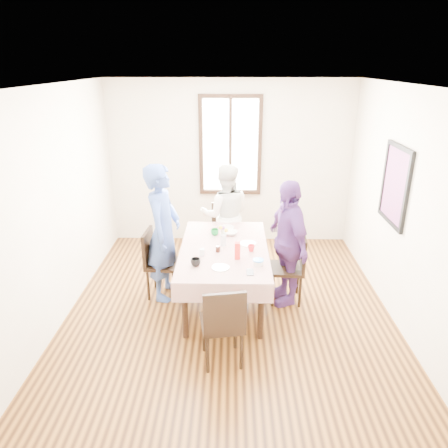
{
  "coord_description": "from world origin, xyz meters",
  "views": [
    {
      "loc": [
        0.02,
        -4.52,
        2.92
      ],
      "look_at": [
        -0.06,
        0.14,
        1.1
      ],
      "focal_mm": 33.32,
      "sensor_mm": 36.0,
      "label": 1
    }
  ],
  "objects": [
    {
      "name": "serving_bowl",
      "position": [
        0.01,
        0.62,
        0.79
      ],
      "size": [
        0.22,
        0.22,
        0.05
      ],
      "primitive_type": "imported",
      "rotation": [
        0.0,
        0.0,
        -0.14
      ],
      "color": "white",
      "rests_on": "tablecloth"
    },
    {
      "name": "person_right",
      "position": [
        0.72,
        0.24,
        0.81
      ],
      "size": [
        0.67,
        1.03,
        1.62
      ],
      "primitive_type": "imported",
      "rotation": [
        0.0,
        0.0,
        -1.26
      ],
      "color": "#542C71",
      "rests_on": "ground"
    },
    {
      "name": "person_far",
      "position": [
        -0.06,
        1.32,
        0.78
      ],
      "size": [
        0.78,
        0.62,
        1.57
      ],
      "primitive_type": "imported",
      "rotation": [
        0.0,
        0.0,
        3.17
      ],
      "color": "white",
      "rests_on": "ground"
    },
    {
      "name": "chair_right",
      "position": [
        0.74,
        0.24,
        0.46
      ],
      "size": [
        0.45,
        0.45,
        0.91
      ],
      "primitive_type": "cube",
      "rotation": [
        0.0,
        0.0,
        1.5
      ],
      "color": "black",
      "rests_on": "ground"
    },
    {
      "name": "right_wall",
      "position": [
        2.0,
        0.0,
        1.35
      ],
      "size": [
        0.0,
        4.5,
        4.5
      ],
      "primitive_type": "plane",
      "rotation": [
        1.57,
        0.0,
        -1.57
      ],
      "color": "beige",
      "rests_on": "ground"
    },
    {
      "name": "juice_carton",
      "position": [
        0.1,
        -0.11,
        0.86
      ],
      "size": [
        0.07,
        0.07,
        0.2
      ],
      "primitive_type": "cube",
      "color": "red",
      "rests_on": "tablecloth"
    },
    {
      "name": "butter_tub",
      "position": [
        0.33,
        -0.27,
        0.79
      ],
      "size": [
        0.11,
        0.11,
        0.06
      ],
      "primitive_type": "cylinder",
      "color": "white",
      "rests_on": "tablecloth"
    },
    {
      "name": "chair_left",
      "position": [
        -0.87,
        0.35,
        0.46
      ],
      "size": [
        0.45,
        0.45,
        0.91
      ],
      "primitive_type": "cube",
      "rotation": [
        0.0,
        0.0,
        -1.65
      ],
      "color": "black",
      "rests_on": "ground"
    },
    {
      "name": "ground",
      "position": [
        0.0,
        0.0,
        0.0
      ],
      "size": [
        4.5,
        4.5,
        0.0
      ],
      "primitive_type": "plane",
      "color": "black",
      "rests_on": "ground"
    },
    {
      "name": "dining_table",
      "position": [
        -0.06,
        0.19,
        0.38
      ],
      "size": [
        0.96,
        1.68,
        0.75
      ],
      "primitive_type": "cube",
      "color": "black",
      "rests_on": "ground"
    },
    {
      "name": "chair_far",
      "position": [
        -0.06,
        1.34,
        0.46
      ],
      "size": [
        0.44,
        0.44,
        0.91
      ],
      "primitive_type": "cube",
      "rotation": [
        0.0,
        0.0,
        3.19
      ],
      "color": "black",
      "rests_on": "ground"
    },
    {
      "name": "person_left",
      "position": [
        -0.85,
        0.35,
        0.89
      ],
      "size": [
        0.52,
        0.71,
        1.79
      ],
      "primitive_type": "imported",
      "rotation": [
        0.0,
        0.0,
        1.43
      ],
      "color": "#364F96",
      "rests_on": "ground"
    },
    {
      "name": "art_poster",
      "position": [
        1.98,
        0.3,
        1.55
      ],
      "size": [
        0.04,
        0.76,
        0.96
      ],
      "primitive_type": "cube",
      "color": "red",
      "rests_on": "right_wall"
    },
    {
      "name": "mug_green",
      "position": [
        -0.2,
        0.6,
        0.8
      ],
      "size": [
        0.12,
        0.12,
        0.08
      ],
      "primitive_type": "imported",
      "rotation": [
        0.0,
        0.0,
        -0.2
      ],
      "color": "#0C7226",
      "rests_on": "tablecloth"
    },
    {
      "name": "window_frame",
      "position": [
        0.0,
        2.23,
        1.65
      ],
      "size": [
        1.02,
        0.06,
        1.62
      ],
      "primitive_type": "cube",
      "color": "black",
      "rests_on": "back_wall"
    },
    {
      "name": "plate_near",
      "position": [
        -0.09,
        -0.36,
        0.77
      ],
      "size": [
        0.2,
        0.2,
        0.01
      ],
      "primitive_type": "cylinder",
      "color": "white",
      "rests_on": "tablecloth"
    },
    {
      "name": "window_pane",
      "position": [
        0.0,
        2.24,
        1.65
      ],
      "size": [
        0.9,
        0.02,
        1.5
      ],
      "primitive_type": "cube",
      "color": "white",
      "rests_on": "back_wall"
    },
    {
      "name": "plate_right",
      "position": [
        0.24,
        0.31,
        0.77
      ],
      "size": [
        0.2,
        0.2,
        0.01
      ],
      "primitive_type": "cylinder",
      "color": "white",
      "rests_on": "tablecloth"
    },
    {
      "name": "drinking_glass",
      "position": [
        -0.32,
        -0.04,
        0.81
      ],
      "size": [
        0.06,
        0.06,
        0.09
      ],
      "primitive_type": "cylinder",
      "color": "silver",
      "rests_on": "tablecloth"
    },
    {
      "name": "flower_vase",
      "position": [
        -0.07,
        0.27,
        0.83
      ],
      "size": [
        0.07,
        0.07,
        0.14
      ],
      "primitive_type": "cylinder",
      "color": "silver",
      "rests_on": "tablecloth"
    },
    {
      "name": "smartphone",
      "position": [
        0.23,
        -0.46,
        0.77
      ],
      "size": [
        0.08,
        0.16,
        0.01
      ],
      "primitive_type": "cube",
      "color": "black",
      "rests_on": "tablecloth"
    },
    {
      "name": "butter_lid",
      "position": [
        0.33,
        -0.27,
        0.82
      ],
      "size": [
        0.12,
        0.12,
        0.01
      ],
      "primitive_type": "cylinder",
      "color": "blue",
      "rests_on": "butter_tub"
    },
    {
      "name": "jam_jar",
      "position": [
        -0.14,
        0.07,
        0.8
      ],
      "size": [
        0.05,
        0.05,
        0.08
      ],
      "primitive_type": "cylinder",
      "color": "black",
      "rests_on": "tablecloth"
    },
    {
      "name": "chair_near",
      "position": [
        -0.06,
        -0.96,
        0.46
      ],
      "size": [
        0.49,
        0.49,
        0.91
      ],
      "primitive_type": "cube",
      "rotation": [
        0.0,
        0.0,
        0.17
      ],
      "color": "black",
      "rests_on": "ground"
    },
    {
      "name": "back_wall",
      "position": [
        0.0,
        2.25,
        1.35
      ],
      "size": [
        4.0,
        0.0,
        4.0
      ],
      "primitive_type": "plane",
      "rotation": [
        1.57,
        0.0,
        0.0
      ],
      "color": "beige",
      "rests_on": "ground"
    },
    {
      "name": "flower_bunch",
      "position": [
        -0.07,
        0.27,
        0.95
      ],
      "size": [
        0.09,
        0.09,
        0.1
      ],
      "primitive_type": null,
      "color": "yellow",
      "rests_on": "flower_vase"
    },
    {
      "name": "mug_black",
      "position": [
        -0.38,
        -0.3,
        0.81
      ],
      "size": [
        0.14,
        0.14,
        0.09
      ],
      "primitive_type": "imported",
      "rotation": [
        0.0,
        0.0,
        -0.3
      ],
      "color": "black",
      "rests_on": "tablecloth"
    },
    {
      "name": "plate_far",
      "position": [
        -0.03,
        0.86,
        0.77
      ],
      "size": [
        0.2,
        0.2,
        0.01
      ],
      "primitive_type": "cylinder",
      "color": "white",
      "rests_on": "tablecloth"
    },
    {
      "name": "mug_flag",
      "position": [
        0.27,
        0.1,
        0.8
      ],
      "size": [
        0.1,
        0.1,
        0.08
      ],
      "primitive_type": "imported",
      "rotation": [
        0.0,
        0.0,
        0.12
      ],
      "color": "red",
      "rests_on": "tablecloth"
    },
    {
      "name": "tablecloth",
      "position": [
        -0.06,
        0.19,
        0.76
      ],
      "size": [
        1.08,
        1.8,
        0.01
      ],
      "primitive_type": "cube",
      "color": "#590C09",
      "rests_on": "dining_table"
    }
  ]
}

